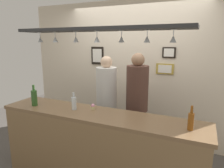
{
  "coord_description": "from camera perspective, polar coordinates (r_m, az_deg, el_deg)",
  "views": [
    {
      "loc": [
        1.18,
        -2.49,
        1.87
      ],
      "look_at": [
        0.0,
        0.1,
        1.27
      ],
      "focal_mm": 32.57,
      "sensor_mm": 36.0,
      "label": 1
    }
  ],
  "objects": [
    {
      "name": "picture_frame_caricature",
      "position": [
        4.04,
        -4.13,
        7.97
      ],
      "size": [
        0.26,
        0.02,
        0.34
      ],
      "color": "black",
      "rests_on": "back_wall"
    },
    {
      "name": "person_middle_white_patterned_shirt",
      "position": [
        3.38,
        -1.53,
        -3.23
      ],
      "size": [
        0.34,
        0.34,
        1.64
      ],
      "color": "#2D334C",
      "rests_on": "ground_plane"
    },
    {
      "name": "hanging_wineglass_right",
      "position": [
        2.26,
        9.81,
        12.46
      ],
      "size": [
        0.07,
        0.07,
        0.13
      ],
      "color": "silver",
      "rests_on": "overhead_glass_rack"
    },
    {
      "name": "hanging_wineglass_center",
      "position": [
        2.42,
        -4.25,
        12.55
      ],
      "size": [
        0.07,
        0.07,
        0.13
      ],
      "color": "silver",
      "rests_on": "overhead_glass_rack"
    },
    {
      "name": "bottle_beer_amber_tall",
      "position": [
        2.25,
        21.26,
        -9.6
      ],
      "size": [
        0.06,
        0.06,
        0.26
      ],
      "color": "brown",
      "rests_on": "bar_counter"
    },
    {
      "name": "hanging_wineglass_far_left",
      "position": [
        3.01,
        -19.48,
        11.79
      ],
      "size": [
        0.07,
        0.07,
        0.13
      ],
      "color": "silver",
      "rests_on": "overhead_glass_rack"
    },
    {
      "name": "bar_counter",
      "position": [
        2.6,
        -5.7,
        -15.73
      ],
      "size": [
        2.7,
        0.55,
        0.98
      ],
      "color": "brown",
      "rests_on": "ground_plane"
    },
    {
      "name": "picture_frame_upper_small",
      "position": [
        3.59,
        15.69,
        8.5
      ],
      "size": [
        0.22,
        0.02,
        0.18
      ],
      "color": "black",
      "rests_on": "back_wall"
    },
    {
      "name": "hanging_wineglass_center_right",
      "position": [
        2.38,
        2.67,
        12.58
      ],
      "size": [
        0.07,
        0.07,
        0.13
      ],
      "color": "silver",
      "rests_on": "overhead_glass_rack"
    },
    {
      "name": "hanging_wineglass_left",
      "position": [
        2.77,
        -15.63,
        12.07
      ],
      "size": [
        0.07,
        0.07,
        0.13
      ],
      "color": "silver",
      "rests_on": "overhead_glass_rack"
    },
    {
      "name": "picture_frame_lower_pair",
      "position": [
        3.63,
        14.61,
        4.14
      ],
      "size": [
        0.3,
        0.02,
        0.18
      ],
      "color": "#B29338",
      "rests_on": "back_wall"
    },
    {
      "name": "back_wall",
      "position": [
        3.82,
        6.23,
        3.29
      ],
      "size": [
        4.4,
        0.06,
        2.6
      ],
      "primitive_type": "cube",
      "color": "beige",
      "rests_on": "ground_plane"
    },
    {
      "name": "person_right_brown_shirt",
      "position": [
        3.18,
        7.04,
        -3.54
      ],
      "size": [
        0.34,
        0.34,
        1.7
      ],
      "color": "#2D334C",
      "rests_on": "ground_plane"
    },
    {
      "name": "ground_plane",
      "position": [
        3.33,
        -0.77,
        -22.26
      ],
      "size": [
        8.0,
        8.0,
        0.0
      ],
      "primitive_type": "plane",
      "color": "#4C4742"
    },
    {
      "name": "hanging_wineglass_far_right",
      "position": [
        2.21,
        16.82,
        12.15
      ],
      "size": [
        0.07,
        0.07,
        0.13
      ],
      "color": "silver",
      "rests_on": "overhead_glass_rack"
    },
    {
      "name": "bottle_champagne_green",
      "position": [
        3.06,
        -20.99,
        -3.54
      ],
      "size": [
        0.08,
        0.08,
        0.3
      ],
      "color": "#2D5623",
      "rests_on": "bar_counter"
    },
    {
      "name": "overhead_glass_rack",
      "position": [
        2.49,
        -3.95,
        15.11
      ],
      "size": [
        2.2,
        0.36,
        0.04
      ],
      "primitive_type": "cube",
      "color": "black"
    },
    {
      "name": "bottle_soda_clear",
      "position": [
        2.75,
        -10.63,
        -5.22
      ],
      "size": [
        0.06,
        0.06,
        0.23
      ],
      "color": "silver",
      "rests_on": "bar_counter"
    },
    {
      "name": "cupcake",
      "position": [
        2.74,
        -5.38,
        -6.37
      ],
      "size": [
        0.06,
        0.06,
        0.08
      ],
      "color": "beige",
      "rests_on": "bar_counter"
    },
    {
      "name": "hanging_wineglass_center_left",
      "position": [
        2.62,
        -10.1,
        12.35
      ],
      "size": [
        0.07,
        0.07,
        0.13
      ],
      "color": "silver",
      "rests_on": "overhead_glass_rack"
    }
  ]
}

